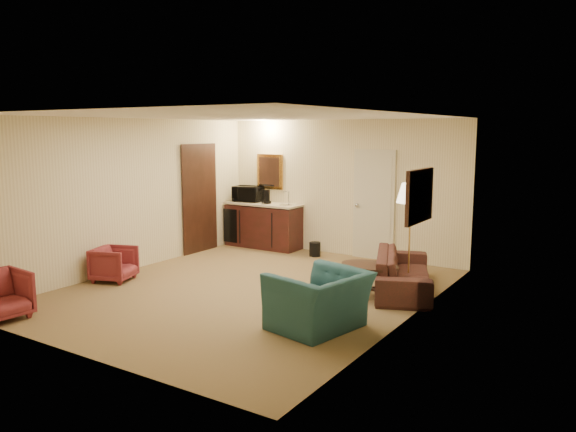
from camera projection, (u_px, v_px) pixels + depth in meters
name	position (u px, v px, depth m)	size (l,w,h in m)	color
ground	(250.00, 290.00, 8.50)	(6.00, 6.00, 0.00)	olive
room_walls	(272.00, 173.00, 8.94)	(5.02, 6.01, 2.61)	beige
wetbar_cabinet	(263.00, 225.00, 11.58)	(1.64, 0.58, 0.92)	#3D1413
sofa	(403.00, 265.00, 8.42)	(1.99, 0.58, 0.78)	black
teal_armchair	(319.00, 291.00, 6.77)	(1.09, 0.71, 0.95)	#214653
rose_chair_near	(114.00, 262.00, 8.99)	(0.59, 0.55, 0.61)	maroon
coffee_table	(369.00, 281.00, 8.09)	(0.85, 0.58, 0.49)	black
floor_lamp	(410.00, 236.00, 8.49)	(0.43, 0.43, 1.62)	#B68A3C
waste_bin	(315.00, 249.00, 10.78)	(0.22, 0.22, 0.27)	black
microwave	(248.00, 192.00, 11.74)	(0.59, 0.32, 0.40)	black
coffee_maker	(266.00, 197.00, 11.42)	(0.15, 0.15, 0.28)	black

